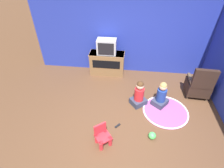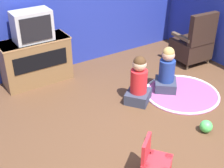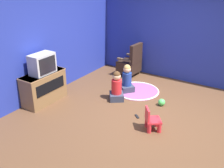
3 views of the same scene
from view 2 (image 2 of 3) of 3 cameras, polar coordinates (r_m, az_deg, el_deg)
ground_plane at (r=3.86m, az=10.58°, el=-10.38°), size 30.00×30.00×0.00m
tv_cabinet at (r=5.01m, az=-13.70°, el=4.22°), size 1.06×0.45×0.71m
television at (r=4.77m, az=-14.38°, el=10.25°), size 0.56×0.34×0.45m
black_armchair at (r=5.65m, az=14.62°, el=7.05°), size 0.60×0.57×0.95m
yellow_kid_chair at (r=3.31m, az=7.80°, el=-14.06°), size 0.40×0.40×0.46m
play_mat at (r=4.80m, az=12.64°, el=-1.64°), size 1.12×1.12×0.04m
child_watching_left at (r=4.73m, az=9.97°, el=2.20°), size 0.47×0.47×0.70m
child_watching_center at (r=4.38m, az=4.91°, el=0.28°), size 0.48×0.47×0.71m
toy_ball at (r=4.08m, az=16.83°, el=-7.42°), size 0.16×0.16×0.16m
remote_control at (r=3.81m, az=6.36°, el=-10.46°), size 0.13×0.14×0.02m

